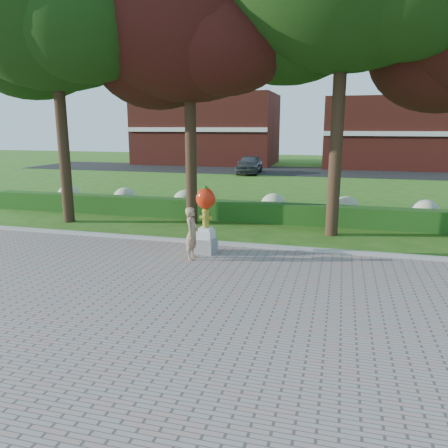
% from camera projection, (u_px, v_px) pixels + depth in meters
% --- Properties ---
extents(ground, '(100.00, 100.00, 0.00)m').
position_uv_depth(ground, '(189.00, 275.00, 11.51)').
color(ground, '#2B5816').
rests_on(ground, ground).
extents(walkway, '(40.00, 14.00, 0.04)m').
position_uv_depth(walkway, '(114.00, 347.00, 7.74)').
color(walkway, gray).
rests_on(walkway, ground).
extents(curb, '(40.00, 0.18, 0.15)m').
position_uv_depth(curb, '(220.00, 244.00, 14.32)').
color(curb, '#ADADA5').
rests_on(curb, ground).
extents(lawn_hedge, '(24.00, 0.70, 0.80)m').
position_uv_depth(lawn_hedge, '(246.00, 211.00, 18.02)').
color(lawn_hedge, '#224A15').
rests_on(lawn_hedge, ground).
extents(hydrangea_row, '(20.10, 1.10, 0.99)m').
position_uv_depth(hydrangea_row, '(264.00, 204.00, 18.78)').
color(hydrangea_row, beige).
rests_on(hydrangea_row, ground).
extents(street, '(50.00, 8.00, 0.02)m').
position_uv_depth(street, '(297.00, 171.00, 37.88)').
color(street, black).
rests_on(street, ground).
extents(building_left, '(14.00, 8.00, 7.00)m').
position_uv_depth(building_left, '(207.00, 129.00, 45.30)').
color(building_left, maroon).
rests_on(building_left, ground).
extents(building_right, '(12.00, 8.00, 6.40)m').
position_uv_depth(building_right, '(391.00, 133.00, 40.81)').
color(building_right, maroon).
rests_on(building_right, ground).
extents(tree_far_left, '(9.00, 7.68, 11.66)m').
position_uv_depth(tree_far_left, '(52.00, 14.00, 16.35)').
color(tree_far_left, black).
rests_on(tree_far_left, ground).
extents(tree_mid_left, '(8.25, 7.04, 10.69)m').
position_uv_depth(tree_mid_left, '(187.00, 31.00, 16.17)').
color(tree_mid_left, black).
rests_on(tree_mid_left, ground).
extents(hydrant_sculpture, '(0.61, 0.61, 2.07)m').
position_uv_depth(hydrant_sculpture, '(206.00, 218.00, 13.21)').
color(hydrant_sculpture, gray).
rests_on(hydrant_sculpture, walkway).
extents(woman, '(0.39, 0.57, 1.53)m').
position_uv_depth(woman, '(192.00, 233.00, 12.67)').
color(woman, '#A27B5C').
rests_on(woman, walkway).
extents(parked_car, '(1.96, 4.50, 1.51)m').
position_uv_depth(parked_car, '(250.00, 164.00, 35.80)').
color(parked_car, '#3B3D42').
rests_on(parked_car, street).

